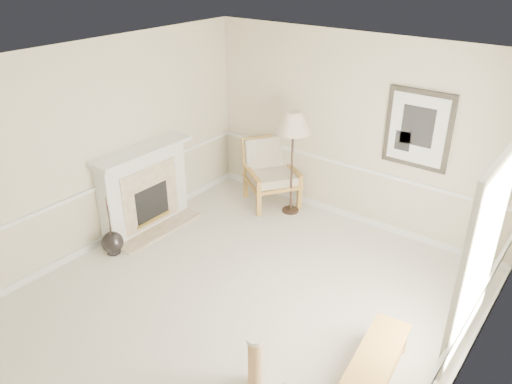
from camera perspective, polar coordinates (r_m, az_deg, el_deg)
ground at (r=6.30m, az=-1.78°, el=-12.60°), size 5.50×5.50×0.00m
room at (r=5.30m, az=-0.38°, el=3.05°), size 5.04×5.54×2.92m
fireplace at (r=7.74m, az=-12.61°, el=0.36°), size 0.64×1.64×1.31m
floor_vase at (r=7.40m, az=-16.07°, el=-5.61°), size 0.31×0.31×0.90m
armchair at (r=8.39m, az=1.58°, el=2.65°), size 1.16×1.15×1.07m
floor_lamp at (r=7.68m, az=4.29°, el=7.61°), size 0.65×0.65×1.71m
bench at (r=5.35m, az=13.40°, el=-18.71°), size 0.53×1.30×0.36m
scratching_post at (r=5.23m, az=-0.12°, el=-19.77°), size 0.47×0.47×0.62m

